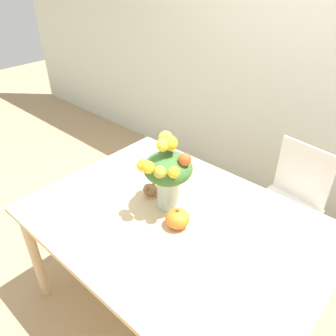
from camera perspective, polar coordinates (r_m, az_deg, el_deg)
ground_plane at (r=2.32m, az=1.16°, el=-22.89°), size 12.00×12.00×0.00m
wall_back at (r=2.76m, az=24.79°, el=18.38°), size 8.00×0.06×2.70m
dining_table at (r=1.80m, az=1.41°, el=-10.78°), size 1.55×1.12×0.75m
flower_vase at (r=1.69m, az=-0.09°, el=-0.60°), size 0.27×0.31×0.43m
pumpkin at (r=1.68m, az=1.66°, el=-8.79°), size 0.12×0.12×0.11m
turkey_figurine at (r=1.89m, az=-2.82°, el=-3.58°), size 0.09×0.12×0.08m
dining_chair_near_window at (r=2.47m, az=20.03°, el=-5.75°), size 0.47×0.47×0.87m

